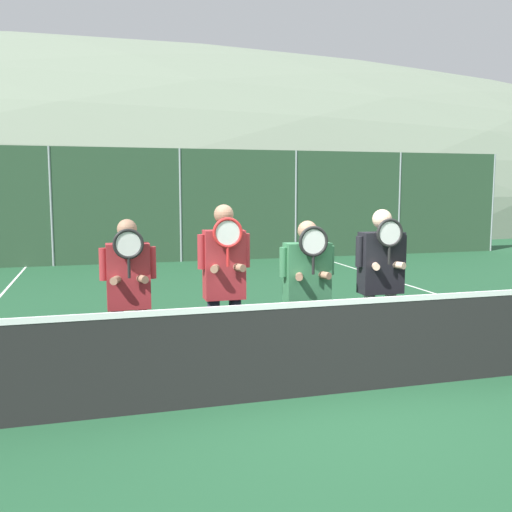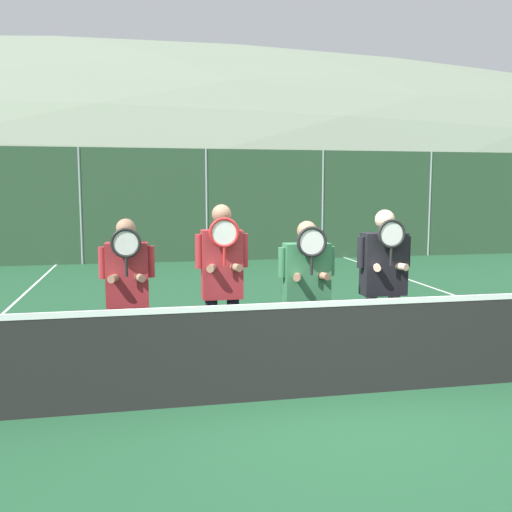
{
  "view_description": "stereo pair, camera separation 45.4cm",
  "coord_description": "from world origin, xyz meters",
  "px_view_note": "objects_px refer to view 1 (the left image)",
  "views": [
    {
      "loc": [
        -2.23,
        -5.07,
        2.05
      ],
      "look_at": [
        -0.57,
        0.86,
        1.31
      ],
      "focal_mm": 40.0,
      "sensor_mm": 36.0,
      "label": 1
    },
    {
      "loc": [
        -1.79,
        -5.17,
        2.05
      ],
      "look_at": [
        -0.57,
        0.86,
        1.31
      ],
      "focal_mm": 40.0,
      "sensor_mm": 36.0,
      "label": 2
    }
  ],
  "objects_px": {
    "player_center_right": "(307,284)",
    "car_left_of_center": "(159,223)",
    "car_far_left": "(0,224)",
    "player_center_left": "(224,280)",
    "player_rightmost": "(381,274)",
    "car_center": "(299,220)",
    "player_leftmost": "(129,290)"
  },
  "relations": [
    {
      "from": "player_center_right",
      "to": "car_left_of_center",
      "type": "distance_m",
      "value": 13.69
    },
    {
      "from": "car_far_left",
      "to": "car_left_of_center",
      "type": "relative_size",
      "value": 1.08
    },
    {
      "from": "player_center_left",
      "to": "car_far_left",
      "type": "xyz_separation_m",
      "value": [
        -4.1,
        13.14,
        -0.17
      ]
    },
    {
      "from": "player_rightmost",
      "to": "car_center",
      "type": "distance_m",
      "value": 13.82
    },
    {
      "from": "car_left_of_center",
      "to": "car_center",
      "type": "distance_m",
      "value": 4.86
    },
    {
      "from": "player_center_left",
      "to": "car_left_of_center",
      "type": "height_order",
      "value": "player_center_left"
    },
    {
      "from": "player_rightmost",
      "to": "player_center_right",
      "type": "bearing_deg",
      "value": -178.97
    },
    {
      "from": "player_center_left",
      "to": "player_rightmost",
      "type": "bearing_deg",
      "value": 0.28
    },
    {
      "from": "car_center",
      "to": "player_center_left",
      "type": "bearing_deg",
      "value": -112.93
    },
    {
      "from": "player_center_right",
      "to": "car_left_of_center",
      "type": "xyz_separation_m",
      "value": [
        -0.14,
        13.69,
        -0.16
      ]
    },
    {
      "from": "car_left_of_center",
      "to": "player_center_left",
      "type": "bearing_deg",
      "value": -93.23
    },
    {
      "from": "player_leftmost",
      "to": "car_far_left",
      "type": "bearing_deg",
      "value": 103.54
    },
    {
      "from": "player_center_left",
      "to": "player_center_right",
      "type": "xyz_separation_m",
      "value": [
        0.91,
        -0.01,
        -0.08
      ]
    },
    {
      "from": "car_center",
      "to": "player_center_right",
      "type": "bearing_deg",
      "value": -109.51
    },
    {
      "from": "player_leftmost",
      "to": "car_center",
      "type": "bearing_deg",
      "value": 63.47
    },
    {
      "from": "car_far_left",
      "to": "player_center_right",
      "type": "bearing_deg",
      "value": -69.13
    },
    {
      "from": "player_rightmost",
      "to": "car_far_left",
      "type": "relative_size",
      "value": 0.39
    },
    {
      "from": "player_center_left",
      "to": "car_far_left",
      "type": "relative_size",
      "value": 0.41
    },
    {
      "from": "player_leftmost",
      "to": "car_left_of_center",
      "type": "relative_size",
      "value": 0.41
    },
    {
      "from": "player_center_right",
      "to": "car_far_left",
      "type": "xyz_separation_m",
      "value": [
        -5.01,
        13.15,
        -0.09
      ]
    },
    {
      "from": "player_center_left",
      "to": "player_center_right",
      "type": "relative_size",
      "value": 1.11
    },
    {
      "from": "player_center_left",
      "to": "car_center",
      "type": "distance_m",
      "value": 14.43
    },
    {
      "from": "car_far_left",
      "to": "car_center",
      "type": "height_order",
      "value": "car_far_left"
    },
    {
      "from": "car_center",
      "to": "player_rightmost",
      "type": "bearing_deg",
      "value": -106.06
    },
    {
      "from": "player_leftmost",
      "to": "player_center_right",
      "type": "xyz_separation_m",
      "value": [
        1.87,
        -0.11,
        0.0
      ]
    },
    {
      "from": "player_leftmost",
      "to": "car_far_left",
      "type": "distance_m",
      "value": 13.42
    },
    {
      "from": "player_center_right",
      "to": "player_rightmost",
      "type": "relative_size",
      "value": 0.94
    },
    {
      "from": "player_center_left",
      "to": "player_leftmost",
      "type": "bearing_deg",
      "value": 174.06
    },
    {
      "from": "player_leftmost",
      "to": "car_far_left",
      "type": "relative_size",
      "value": 0.38
    },
    {
      "from": "car_far_left",
      "to": "car_center",
      "type": "distance_m",
      "value": 9.72
    },
    {
      "from": "player_center_left",
      "to": "car_left_of_center",
      "type": "bearing_deg",
      "value": 86.77
    },
    {
      "from": "player_leftmost",
      "to": "player_rightmost",
      "type": "distance_m",
      "value": 2.76
    }
  ]
}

